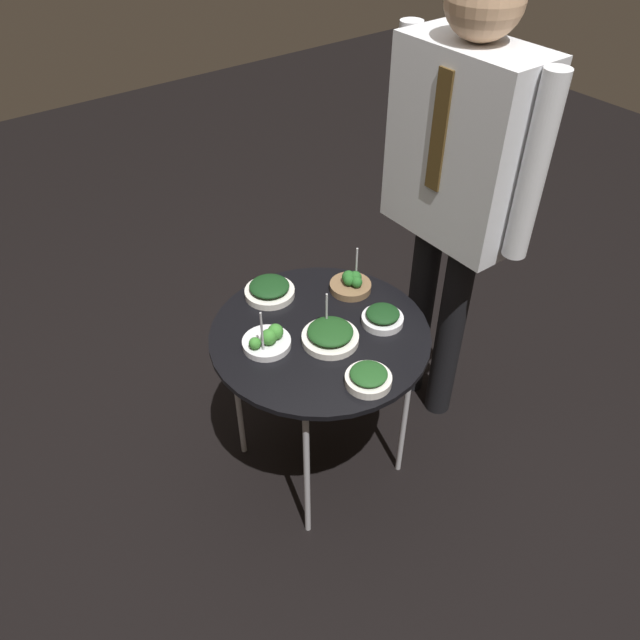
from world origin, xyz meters
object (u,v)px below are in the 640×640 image
bowl_spinach_back_right (331,334)px  bowl_spinach_near_rim (368,378)px  bowl_spinach_front_center (383,317)px  bowl_spinach_front_left (270,290)px  waiter_figure (458,169)px  serving_cart (320,342)px  bowl_broccoli_mid_right (267,340)px  bowl_broccoli_back_left (351,284)px

bowl_spinach_back_right → bowl_spinach_near_rim: 0.21m
bowl_spinach_back_right → bowl_spinach_near_rim: bowl_spinach_back_right is taller
bowl_spinach_front_center → bowl_spinach_front_left: bowl_spinach_front_left is taller
waiter_figure → serving_cart: bearing=-89.3°
bowl_broccoli_mid_right → bowl_spinach_front_center: (0.13, 0.35, -0.00)m
bowl_broccoli_mid_right → serving_cart: bearing=75.3°
bowl_spinach_back_right → serving_cart: bearing=-174.6°
bowl_broccoli_mid_right → bowl_spinach_front_left: 0.25m
bowl_broccoli_mid_right → bowl_spinach_front_left: bearing=145.1°
bowl_broccoli_back_left → bowl_spinach_front_center: (0.19, -0.03, -0.00)m
bowl_spinach_near_rim → bowl_broccoli_mid_right: (-0.30, -0.14, 0.00)m
bowl_broccoli_back_left → serving_cart: bearing=-62.7°
bowl_broccoli_mid_right → bowl_spinach_near_rim: bearing=25.6°
bowl_broccoli_mid_right → bowl_spinach_front_left: bowl_broccoli_mid_right is taller
bowl_spinach_near_rim → bowl_spinach_front_center: size_ratio=1.01×
bowl_spinach_near_rim → bowl_spinach_front_left: bowl_spinach_front_left is taller
bowl_broccoli_back_left → bowl_spinach_back_right: (0.16, -0.21, -0.00)m
bowl_spinach_back_right → bowl_spinach_near_rim: bearing=-7.4°
bowl_broccoli_back_left → bowl_spinach_front_left: (-0.14, -0.24, -0.00)m
bowl_spinach_back_right → waiter_figure: size_ratio=0.11×
bowl_broccoli_back_left → bowl_spinach_front_center: bearing=-8.4°
bowl_spinach_back_right → bowl_spinach_front_left: bowl_spinach_back_right is taller
bowl_broccoli_mid_right → bowl_spinach_front_center: bearing=70.3°
waiter_figure → bowl_broccoli_back_left: bearing=-107.2°
bowl_broccoli_back_left → waiter_figure: size_ratio=0.09×
bowl_spinach_front_center → bowl_spinach_near_rim: bearing=-49.8°
serving_cart → bowl_broccoli_back_left: (-0.11, 0.21, 0.07)m
serving_cart → bowl_spinach_front_center: 0.21m
serving_cart → bowl_spinach_back_right: size_ratio=3.94×
bowl_spinach_back_right → bowl_spinach_near_rim: size_ratio=1.31×
bowl_spinach_front_center → waiter_figure: 0.52m
bowl_broccoli_back_left → bowl_broccoli_mid_right: 0.39m
serving_cart → bowl_spinach_near_rim: size_ratio=5.14×
bowl_spinach_front_center → waiter_figure: waiter_figure is taller
bowl_spinach_back_right → bowl_broccoli_mid_right: 0.20m
bowl_broccoli_back_left → bowl_spinach_front_left: size_ratio=0.87×
bowl_broccoli_back_left → bowl_broccoli_mid_right: bearing=-80.0°
bowl_spinach_back_right → bowl_spinach_front_center: 0.18m
bowl_broccoli_back_left → waiter_figure: waiter_figure is taller
serving_cart → bowl_broccoli_mid_right: bowl_broccoli_mid_right is taller
serving_cart → waiter_figure: waiter_figure is taller
bowl_broccoli_mid_right → waiter_figure: size_ratio=0.10×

